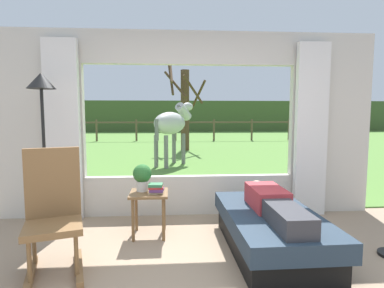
{
  "coord_description": "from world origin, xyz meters",
  "views": [
    {
      "loc": [
        -0.27,
        -2.11,
        1.44
      ],
      "look_at": [
        0.0,
        1.8,
        1.05
      ],
      "focal_mm": 29.23,
      "sensor_mm": 36.0,
      "label": 1
    }
  ],
  "objects_px": {
    "rocking_chair": "(53,212)",
    "pasture_tree": "(184,106)",
    "recliner_sofa": "(270,230)",
    "potted_plant": "(142,176)",
    "floor_lamp_left": "(42,105)",
    "horse": "(172,124)",
    "side_table": "(149,200)",
    "reclining_person": "(273,203)",
    "book_stack": "(156,189)"
  },
  "relations": [
    {
      "from": "horse",
      "to": "pasture_tree",
      "type": "xyz_separation_m",
      "value": [
        0.5,
        3.39,
        0.54
      ]
    },
    {
      "from": "potted_plant",
      "to": "recliner_sofa",
      "type": "bearing_deg",
      "value": -22.31
    },
    {
      "from": "recliner_sofa",
      "to": "pasture_tree",
      "type": "xyz_separation_m",
      "value": [
        -0.49,
        8.81,
        1.48
      ]
    },
    {
      "from": "reclining_person",
      "to": "rocking_chair",
      "type": "height_order",
      "value": "rocking_chair"
    },
    {
      "from": "horse",
      "to": "reclining_person",
      "type": "bearing_deg",
      "value": -45.15
    },
    {
      "from": "floor_lamp_left",
      "to": "pasture_tree",
      "type": "height_order",
      "value": "pasture_tree"
    },
    {
      "from": "recliner_sofa",
      "to": "rocking_chair",
      "type": "height_order",
      "value": "rocking_chair"
    },
    {
      "from": "potted_plant",
      "to": "floor_lamp_left",
      "type": "xyz_separation_m",
      "value": [
        -1.14,
        0.07,
        0.83
      ]
    },
    {
      "from": "reclining_person",
      "to": "side_table",
      "type": "bearing_deg",
      "value": 156.0
    },
    {
      "from": "recliner_sofa",
      "to": "rocking_chair",
      "type": "xyz_separation_m",
      "value": [
        -2.1,
        -0.25,
        0.33
      ]
    },
    {
      "from": "recliner_sofa",
      "to": "potted_plant",
      "type": "height_order",
      "value": "potted_plant"
    },
    {
      "from": "side_table",
      "to": "potted_plant",
      "type": "distance_m",
      "value": 0.29
    },
    {
      "from": "rocking_chair",
      "to": "horse",
      "type": "xyz_separation_m",
      "value": [
        1.11,
        5.67,
        0.61
      ]
    },
    {
      "from": "potted_plant",
      "to": "book_stack",
      "type": "height_order",
      "value": "potted_plant"
    },
    {
      "from": "rocking_chair",
      "to": "pasture_tree",
      "type": "height_order",
      "value": "pasture_tree"
    },
    {
      "from": "rocking_chair",
      "to": "side_table",
      "type": "height_order",
      "value": "rocking_chair"
    },
    {
      "from": "floor_lamp_left",
      "to": "reclining_person",
      "type": "bearing_deg",
      "value": -15.25
    },
    {
      "from": "recliner_sofa",
      "to": "horse",
      "type": "xyz_separation_m",
      "value": [
        -0.99,
        5.42,
        0.94
      ]
    },
    {
      "from": "side_table",
      "to": "book_stack",
      "type": "relative_size",
      "value": 2.88
    },
    {
      "from": "potted_plant",
      "to": "horse",
      "type": "height_order",
      "value": "horse"
    },
    {
      "from": "potted_plant",
      "to": "reclining_person",
      "type": "bearing_deg",
      "value": -24.08
    },
    {
      "from": "potted_plant",
      "to": "pasture_tree",
      "type": "height_order",
      "value": "pasture_tree"
    },
    {
      "from": "side_table",
      "to": "floor_lamp_left",
      "type": "bearing_deg",
      "value": 173.86
    },
    {
      "from": "side_table",
      "to": "pasture_tree",
      "type": "distance_m",
      "value": 8.45
    },
    {
      "from": "reclining_person",
      "to": "horse",
      "type": "relative_size",
      "value": 0.83
    },
    {
      "from": "side_table",
      "to": "floor_lamp_left",
      "type": "xyz_separation_m",
      "value": [
        -1.22,
        0.13,
        1.11
      ]
    },
    {
      "from": "horse",
      "to": "pasture_tree",
      "type": "relative_size",
      "value": 0.51
    },
    {
      "from": "side_table",
      "to": "potted_plant",
      "type": "height_order",
      "value": "potted_plant"
    },
    {
      "from": "floor_lamp_left",
      "to": "horse",
      "type": "xyz_separation_m",
      "value": [
        1.51,
        4.79,
        -0.38
      ]
    },
    {
      "from": "pasture_tree",
      "to": "rocking_chair",
      "type": "bearing_deg",
      "value": -100.08
    },
    {
      "from": "reclining_person",
      "to": "pasture_tree",
      "type": "height_order",
      "value": "pasture_tree"
    },
    {
      "from": "reclining_person",
      "to": "rocking_chair",
      "type": "relative_size",
      "value": 1.28
    },
    {
      "from": "book_stack",
      "to": "floor_lamp_left",
      "type": "bearing_deg",
      "value": 171.6
    },
    {
      "from": "book_stack",
      "to": "horse",
      "type": "relative_size",
      "value": 0.1
    },
    {
      "from": "book_stack",
      "to": "reclining_person",
      "type": "bearing_deg",
      "value": -22.18
    },
    {
      "from": "side_table",
      "to": "horse",
      "type": "relative_size",
      "value": 0.3
    },
    {
      "from": "floor_lamp_left",
      "to": "pasture_tree",
      "type": "xyz_separation_m",
      "value": [
        2.02,
        8.18,
        0.17
      ]
    },
    {
      "from": "recliner_sofa",
      "to": "floor_lamp_left",
      "type": "height_order",
      "value": "floor_lamp_left"
    },
    {
      "from": "reclining_person",
      "to": "potted_plant",
      "type": "distance_m",
      "value": 1.51
    },
    {
      "from": "recliner_sofa",
      "to": "floor_lamp_left",
      "type": "xyz_separation_m",
      "value": [
        -2.51,
        0.63,
        1.31
      ]
    },
    {
      "from": "rocking_chair",
      "to": "floor_lamp_left",
      "type": "height_order",
      "value": "floor_lamp_left"
    },
    {
      "from": "recliner_sofa",
      "to": "side_table",
      "type": "relative_size",
      "value": 3.29
    },
    {
      "from": "potted_plant",
      "to": "horse",
      "type": "bearing_deg",
      "value": 85.56
    },
    {
      "from": "reclining_person",
      "to": "side_table",
      "type": "xyz_separation_m",
      "value": [
        -1.29,
        0.55,
        -0.1
      ]
    },
    {
      "from": "recliner_sofa",
      "to": "rocking_chair",
      "type": "relative_size",
      "value": 1.53
    },
    {
      "from": "potted_plant",
      "to": "side_table",
      "type": "bearing_deg",
      "value": -36.87
    },
    {
      "from": "reclining_person",
      "to": "horse",
      "type": "height_order",
      "value": "horse"
    },
    {
      "from": "floor_lamp_left",
      "to": "horse",
      "type": "bearing_deg",
      "value": 72.45
    },
    {
      "from": "floor_lamp_left",
      "to": "horse",
      "type": "distance_m",
      "value": 5.04
    },
    {
      "from": "recliner_sofa",
      "to": "pasture_tree",
      "type": "bearing_deg",
      "value": 92.37
    }
  ]
}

